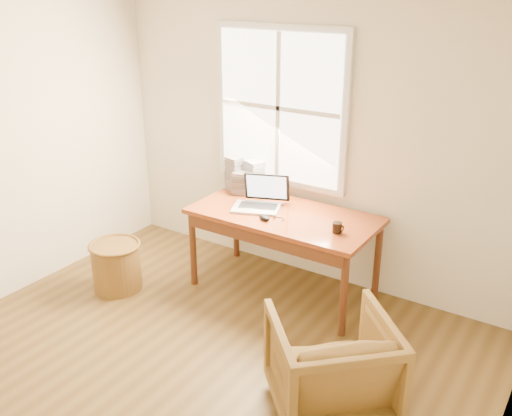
% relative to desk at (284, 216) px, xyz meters
% --- Properties ---
extents(room_shell, '(4.04, 4.54, 2.64)m').
position_rel_desk_xyz_m(room_shell, '(-0.02, -1.64, 0.59)').
color(room_shell, brown).
rests_on(room_shell, ground).
extents(desk, '(1.60, 0.80, 0.04)m').
position_rel_desk_xyz_m(desk, '(0.00, 0.00, 0.00)').
color(desk, brown).
rests_on(desk, room_shell).
extents(armchair, '(1.05, 1.05, 0.69)m').
position_rel_desk_xyz_m(armchair, '(1.03, -1.15, -0.39)').
color(armchair, brown).
rests_on(armchair, room_shell).
extents(wicker_stool, '(0.49, 0.49, 0.43)m').
position_rel_desk_xyz_m(wicker_stool, '(-1.27, -0.78, -0.52)').
color(wicker_stool, brown).
rests_on(wicker_stool, room_shell).
extents(laptop, '(0.50, 0.51, 0.29)m').
position_rel_desk_xyz_m(laptop, '(-0.25, -0.05, 0.16)').
color(laptop, silver).
rests_on(laptop, desk).
extents(mouse, '(0.14, 0.11, 0.04)m').
position_rel_desk_xyz_m(mouse, '(-0.07, -0.20, 0.04)').
color(mouse, black).
rests_on(mouse, desk).
extents(coffee_mug, '(0.08, 0.08, 0.09)m').
position_rel_desk_xyz_m(coffee_mug, '(0.55, -0.11, 0.06)').
color(coffee_mug, black).
rests_on(coffee_mug, desk).
extents(cd_stack_a, '(0.19, 0.18, 0.30)m').
position_rel_desk_xyz_m(cd_stack_a, '(-0.50, 0.31, 0.17)').
color(cd_stack_a, silver).
rests_on(cd_stack_a, desk).
extents(cd_stack_b, '(0.16, 0.15, 0.21)m').
position_rel_desk_xyz_m(cd_stack_b, '(-0.57, 0.19, 0.12)').
color(cd_stack_b, '#26262B').
rests_on(cd_stack_b, desk).
extents(cd_stack_c, '(0.16, 0.15, 0.32)m').
position_rel_desk_xyz_m(cd_stack_c, '(-0.69, 0.25, 0.18)').
color(cd_stack_c, '#A3A0AE').
rests_on(cd_stack_c, desk).
extents(cd_stack_d, '(0.17, 0.16, 0.17)m').
position_rel_desk_xyz_m(cd_stack_d, '(-0.49, 0.29, 0.11)').
color(cd_stack_d, '#B5B8C1').
rests_on(cd_stack_d, desk).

